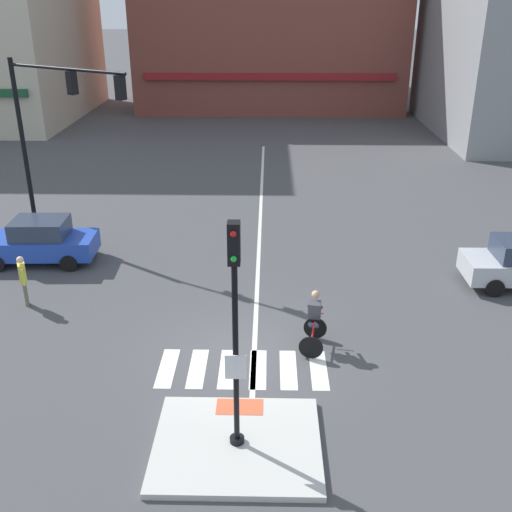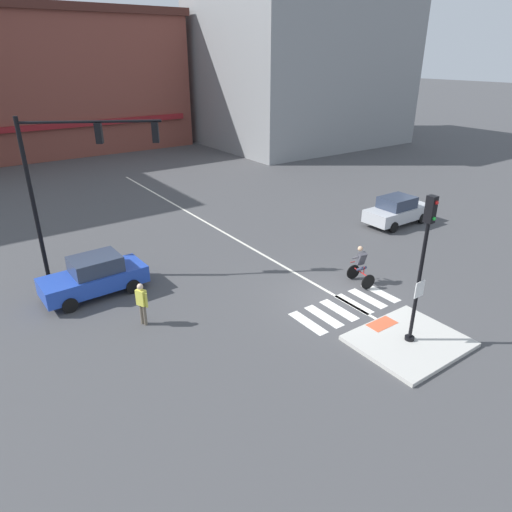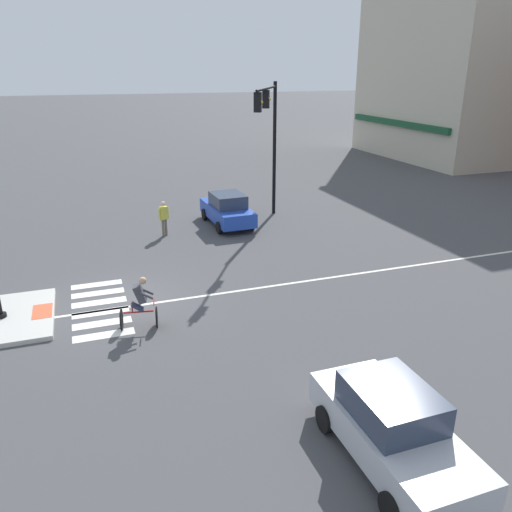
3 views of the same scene
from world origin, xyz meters
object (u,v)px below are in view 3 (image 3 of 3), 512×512
Objects in this scene: traffic_light_mast at (270,127)px; pedestrian_at_curb_left at (164,216)px; car_silver_cross_right at (392,427)px; car_blue_cross_left at (227,209)px; cyclist at (140,302)px.

pedestrian_at_curb_left is at bearing -85.31° from traffic_light_mast.
car_blue_cross_left is at bearing 174.73° from car_silver_cross_right.
traffic_light_mast is 1.67× the size of car_silver_cross_right.
car_blue_cross_left is 2.49× the size of pedestrian_at_curb_left.
cyclist is (9.58, -5.56, 0.06)m from car_blue_cross_left.
pedestrian_at_curb_left is at bearing 165.80° from cyclist.
car_blue_cross_left and car_silver_cross_right have the same top height.
car_silver_cross_right is at bearing -12.60° from traffic_light_mast.
pedestrian_at_curb_left is at bearing -173.81° from car_silver_cross_right.
car_blue_cross_left is 3.39m from pedestrian_at_curb_left.
car_blue_cross_left is (-0.25, -2.16, -3.98)m from traffic_light_mast.
car_silver_cross_right is at bearing 6.19° from pedestrian_at_curb_left.
cyclist is at bearing -30.13° from car_blue_cross_left.
car_blue_cross_left is 2.48× the size of cyclist.
car_silver_cross_right is 2.46× the size of pedestrian_at_curb_left.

